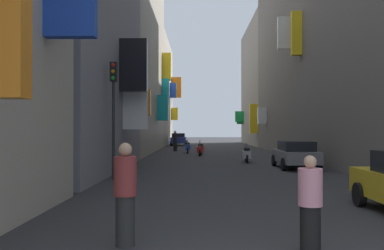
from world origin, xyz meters
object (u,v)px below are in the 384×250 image
pedestrian_near_right (175,141)px  parked_car_grey (296,154)px  scooter_red (200,149)px  scooter_silver (247,154)px  scooter_blue (188,147)px  pedestrian_near_left (125,194)px  pedestrian_crossing (310,205)px  parked_car_blue (179,139)px  traffic_light_near_corner (113,100)px

pedestrian_near_right → parked_car_grey: bearing=-67.7°
parked_car_grey → scooter_red: size_ratio=2.01×
scooter_red → scooter_silver: bearing=-67.9°
scooter_blue → pedestrian_near_left: (-0.44, -28.27, 0.40)m
pedestrian_near_right → scooter_red: bearing=-70.9°
pedestrian_crossing → pedestrian_near_right: size_ratio=0.86×
pedestrian_near_left → pedestrian_near_right: pedestrian_near_right is taller
parked_car_grey → scooter_blue: bearing=112.2°
parked_car_blue → pedestrian_near_right: size_ratio=2.51×
scooter_silver → pedestrian_near_right: bearing=110.6°
parked_car_grey → pedestrian_near_left: 15.69m
pedestrian_near_left → traffic_light_near_corner: traffic_light_near_corner is taller
parked_car_grey → pedestrian_near_right: bearing=112.3°
scooter_red → pedestrian_crossing: pedestrian_crossing is taller
scooter_blue → pedestrian_near_right: 3.05m
parked_car_blue → scooter_red: bearing=-83.0°
scooter_red → scooter_blue: same height
parked_car_grey → traffic_light_near_corner: 9.75m
parked_car_blue → scooter_blue: parked_car_blue is taller
parked_car_blue → scooter_red: size_ratio=2.30×
parked_car_blue → scooter_blue: (1.42, -16.26, -0.30)m
scooter_blue → pedestrian_near_left: size_ratio=1.14×
scooter_silver → pedestrian_crossing: size_ratio=1.19×
parked_car_grey → traffic_light_near_corner: traffic_light_near_corner is taller
pedestrian_crossing → traffic_light_near_corner: (-4.99, 9.98, 2.31)m
pedestrian_near_left → scooter_red: bearing=86.7°
parked_car_blue → scooter_blue: 16.32m
parked_car_grey → pedestrian_crossing: size_ratio=2.54×
scooter_red → pedestrian_crossing: 25.26m
parked_car_blue → scooter_blue: bearing=-85.0°
scooter_silver → pedestrian_near_left: bearing=-102.6°
pedestrian_near_right → pedestrian_crossing: bearing=-83.3°
parked_car_grey → pedestrian_near_left: bearing=-112.8°
parked_car_blue → pedestrian_crossing: pedestrian_crossing is taller
parked_car_grey → parked_car_blue: bearing=103.2°
parked_car_grey → scooter_red: (-4.62, 10.34, -0.25)m
parked_car_blue → parked_car_grey: 30.88m
parked_car_grey → pedestrian_near_left: (-6.07, -14.47, 0.14)m
scooter_red → pedestrian_crossing: (1.53, -25.22, 0.30)m
parked_car_blue → scooter_silver: bearing=-79.1°
pedestrian_crossing → parked_car_blue: bearing=95.0°
scooter_red → traffic_light_near_corner: traffic_light_near_corner is taller
scooter_blue → pedestrian_near_right: pedestrian_near_right is taller
scooter_silver → traffic_light_near_corner: size_ratio=0.40×
scooter_silver → scooter_red: same height
pedestrian_near_right → traffic_light_near_corner: 21.65m
scooter_red → scooter_blue: (-1.01, 3.47, 0.00)m
parked_car_blue → pedestrian_near_right: 13.47m
pedestrian_crossing → scooter_silver: bearing=86.6°
pedestrian_near_left → scooter_blue: bearing=89.1°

